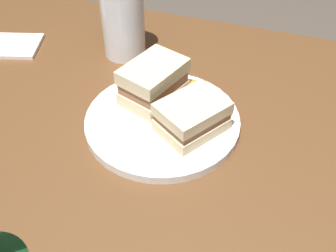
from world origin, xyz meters
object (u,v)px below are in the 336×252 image
napkin (13,46)px  sandwich_half_left (192,116)px  plate (162,121)px  pint_glass (123,23)px  sandwich_half_right (153,82)px

napkin → sandwich_half_left: bearing=-17.4°
plate → pint_glass: bearing=128.4°
sandwich_half_right → sandwich_half_left: bearing=-33.0°
sandwich_half_right → pint_glass: bearing=129.4°
sandwich_half_left → sandwich_half_right: size_ratio=1.01×
plate → napkin: size_ratio=2.32×
sandwich_half_right → pint_glass: (-0.11, 0.14, 0.02)m
pint_glass → napkin: size_ratio=1.42×
napkin → pint_glass: bearing=13.8°
sandwich_half_right → pint_glass: size_ratio=0.81×
sandwich_half_left → sandwich_half_right: 0.10m
plate → pint_glass: pint_glass is taller
sandwich_half_left → napkin: 0.45m
plate → pint_glass: 0.24m
pint_glass → sandwich_half_right: bearing=-50.6°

